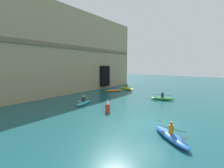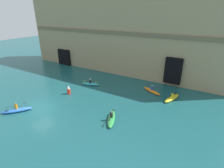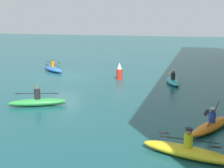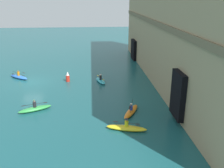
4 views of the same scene
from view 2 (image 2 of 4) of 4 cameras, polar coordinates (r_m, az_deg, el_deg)
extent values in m
plane|color=#195156|center=(23.63, -22.25, -7.31)|extent=(120.00, 120.00, 0.00)
cube|color=#9E8966|center=(34.44, 2.13, 15.79)|extent=(40.44, 5.19, 14.03)
cube|color=brown|center=(32.09, -0.26, 16.50)|extent=(39.63, 0.24, 0.57)
cube|color=black|center=(40.65, -15.23, 8.47)|extent=(3.23, 0.70, 3.38)
cube|color=black|center=(28.93, 19.34, 4.09)|extent=(2.58, 0.70, 4.15)
ellipsoid|color=blue|center=(23.94, -28.61, -7.52)|extent=(2.70, 3.13, 0.42)
cylinder|color=orange|center=(23.73, -28.83, -6.50)|extent=(0.31, 0.31, 0.54)
sphere|color=brown|center=(23.57, -28.99, -5.72)|extent=(0.19, 0.19, 0.19)
cylinder|color=#4C6B4C|center=(23.54, -29.03, -5.56)|extent=(0.24, 0.24, 0.06)
cylinder|color=black|center=(23.71, -28.84, -6.44)|extent=(1.07, 1.96, 0.46)
ellipsoid|color=black|center=(23.84, -31.08, -7.30)|extent=(0.37, 0.47, 0.13)
ellipsoid|color=black|center=(23.63, -26.58, -5.57)|extent=(0.37, 0.47, 0.13)
ellipsoid|color=green|center=(19.57, -0.19, -11.27)|extent=(2.11, 3.26, 0.41)
cylinder|color=#232328|center=(19.31, -0.19, -10.09)|extent=(0.34, 0.34, 0.55)
sphere|color=beige|center=(19.11, -0.19, -9.16)|extent=(0.18, 0.18, 0.18)
cylinder|color=#4C6B4C|center=(19.08, -0.19, -8.99)|extent=(0.23, 0.23, 0.06)
cylinder|color=black|center=(19.29, -0.19, -10.02)|extent=(0.73, 2.20, 0.04)
ellipsoid|color=black|center=(20.14, 0.51, -8.48)|extent=(0.30, 0.47, 0.05)
ellipsoid|color=black|center=(18.46, -0.97, -11.69)|extent=(0.30, 0.47, 0.05)
ellipsoid|color=orange|center=(26.65, 12.84, -2.21)|extent=(3.33, 2.17, 0.35)
cylinder|color=#2D47B7|center=(26.49, 12.92, -1.41)|extent=(0.30, 0.30, 0.46)
sphere|color=brown|center=(26.36, 12.98, -0.77)|extent=(0.18, 0.18, 0.18)
cylinder|color=silver|center=(26.33, 12.99, -0.63)|extent=(0.23, 0.23, 0.06)
cylinder|color=black|center=(26.48, 12.92, -1.36)|extent=(1.99, 0.65, 0.99)
ellipsoid|color=black|center=(25.84, 14.64, -1.12)|extent=(0.45, 0.30, 0.23)
ellipsoid|color=black|center=(27.14, 11.29, -1.60)|extent=(0.45, 0.30, 0.23)
ellipsoid|color=yellow|center=(25.19, 18.96, -4.38)|extent=(1.64, 3.52, 0.41)
cylinder|color=gold|center=(25.00, 19.08, -3.49)|extent=(0.32, 0.32, 0.46)
sphere|color=#9E704C|center=(24.86, 19.18, -2.79)|extent=(0.21, 0.21, 0.21)
cylinder|color=#232328|center=(24.83, 19.21, -2.62)|extent=(0.26, 0.26, 0.06)
cylinder|color=black|center=(24.99, 19.09, -3.44)|extent=(0.56, 2.05, 0.19)
ellipsoid|color=black|center=(24.20, 18.08, -4.00)|extent=(0.28, 0.47, 0.08)
ellipsoid|color=black|center=(25.80, 20.04, -2.92)|extent=(0.28, 0.47, 0.08)
ellipsoid|color=#33B2C6|center=(28.71, -7.08, 0.03)|extent=(2.97, 1.57, 0.33)
cylinder|color=#232328|center=(28.56, -7.12, 0.79)|extent=(0.32, 0.32, 0.50)
sphere|color=#9E704C|center=(28.43, -7.15, 1.46)|extent=(0.21, 0.21, 0.21)
cylinder|color=silver|center=(28.40, -7.16, 1.63)|extent=(0.27, 0.27, 0.06)
cylinder|color=black|center=(28.55, -7.12, 0.84)|extent=(2.05, 0.76, 0.05)
ellipsoid|color=yellow|center=(28.27, -5.27, 0.69)|extent=(0.48, 0.32, 0.05)
ellipsoid|color=yellow|center=(28.85, -8.93, 0.99)|extent=(0.48, 0.32, 0.05)
cylinder|color=red|center=(26.05, -13.91, -2.33)|extent=(0.49, 0.49, 0.84)
cone|color=white|center=(25.77, -14.05, -0.95)|extent=(0.41, 0.41, 0.53)
camera|label=1|loc=(30.07, -44.10, 3.96)|focal=24.00mm
camera|label=3|loc=(24.39, 45.71, 0.83)|focal=50.00mm
camera|label=4|loc=(24.33, 68.84, 7.66)|focal=40.00mm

